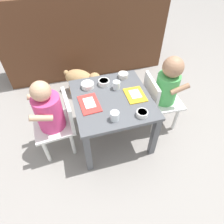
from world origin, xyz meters
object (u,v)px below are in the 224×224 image
at_px(dining_table, 112,105).
at_px(veggie_bowl_near, 88,85).
at_px(cereal_bowl_right_side, 123,75).
at_px(cereal_bowl_left_side, 104,82).
at_px(water_cup_left, 115,116).
at_px(water_cup_right, 116,86).
at_px(food_tray_left, 89,104).
at_px(food_tray_right, 135,95).
at_px(seated_child_left, 51,112).
at_px(seated_child_right, 166,86).
at_px(dog, 81,79).
at_px(veggie_bowl_far, 142,113).

xyz_separation_m(dining_table, veggie_bowl_near, (-0.15, 0.17, 0.09)).
xyz_separation_m(cereal_bowl_right_side, cereal_bowl_left_side, (-0.18, -0.05, 0.00)).
bearing_deg(water_cup_left, water_cup_right, 70.90).
bearing_deg(food_tray_left, cereal_bowl_left_side, 50.87).
distance_m(water_cup_left, cereal_bowl_right_side, 0.47).
relative_size(dining_table, food_tray_right, 3.29).
bearing_deg(seated_child_left, cereal_bowl_right_side, 20.65).
relative_size(seated_child_left, water_cup_right, 10.29).
bearing_deg(water_cup_right, water_cup_left, -109.10).
height_order(seated_child_right, food_tray_left, seated_child_right).
xyz_separation_m(seated_child_right, water_cup_left, (-0.49, -0.22, 0.03)).
relative_size(seated_child_right, dog, 1.77).
relative_size(veggie_bowl_near, cereal_bowl_left_side, 1.11).
height_order(food_tray_left, water_cup_right, water_cup_right).
distance_m(food_tray_right, cereal_bowl_right_side, 0.24).
bearing_deg(seated_child_left, water_cup_left, -26.60).
xyz_separation_m(food_tray_right, water_cup_left, (-0.21, -0.19, 0.02)).
height_order(water_cup_left, cereal_bowl_left_side, water_cup_left).
bearing_deg(food_tray_left, dog, 87.63).
relative_size(cereal_bowl_right_side, cereal_bowl_left_side, 0.91).
bearing_deg(food_tray_right, dining_table, 173.15).
bearing_deg(seated_child_right, dog, 133.88).
xyz_separation_m(dog, food_tray_right, (0.32, -0.65, 0.24)).
distance_m(water_cup_right, veggie_bowl_near, 0.22).
relative_size(water_cup_left, cereal_bowl_left_side, 0.73).
height_order(seated_child_left, veggie_bowl_far, seated_child_left).
xyz_separation_m(seated_child_left, dog, (0.30, 0.63, -0.22)).
bearing_deg(veggie_bowl_far, veggie_bowl_near, 126.03).
height_order(seated_child_right, water_cup_left, seated_child_right).
relative_size(dining_table, seated_child_left, 0.89).
bearing_deg(water_cup_right, cereal_bowl_left_side, 136.17).
distance_m(water_cup_right, veggie_bowl_far, 0.33).
bearing_deg(veggie_bowl_near, seated_child_right, -14.89).
bearing_deg(water_cup_right, cereal_bowl_right_side, 52.39).
bearing_deg(water_cup_left, veggie_bowl_near, 105.24).
xyz_separation_m(food_tray_right, veggie_bowl_near, (-0.32, 0.19, 0.02)).
relative_size(dog, veggie_bowl_far, 4.90).
bearing_deg(water_cup_left, seated_child_right, 24.54).
relative_size(seated_child_right, veggie_bowl_near, 6.87).
bearing_deg(seated_child_right, cereal_bowl_left_side, 161.23).
xyz_separation_m(seated_child_left, seated_child_right, (0.89, 0.02, 0.01)).
relative_size(dining_table, veggie_bowl_far, 7.64).
xyz_separation_m(veggie_bowl_far, veggie_bowl_near, (-0.29, 0.40, 0.00)).
distance_m(seated_child_right, cereal_bowl_left_side, 0.49).
bearing_deg(veggie_bowl_far, seated_child_right, 38.31).
bearing_deg(dining_table, seated_child_left, -178.98).
height_order(seated_child_left, veggie_bowl_near, seated_child_left).
distance_m(veggie_bowl_near, cereal_bowl_left_side, 0.13).
xyz_separation_m(veggie_bowl_near, cereal_bowl_left_side, (0.13, -0.00, 0.00)).
height_order(water_cup_left, veggie_bowl_far, water_cup_left).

